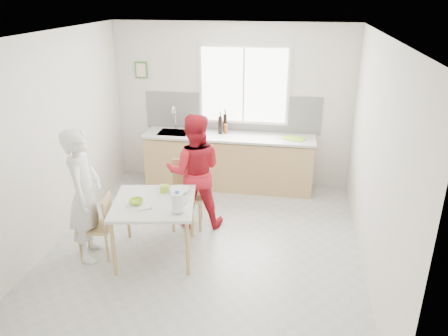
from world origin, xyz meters
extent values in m
plane|color=#B7B7B2|center=(0.00, 0.00, 0.00)|extent=(4.50, 4.50, 0.00)
plane|color=silver|center=(0.00, 2.25, 1.35)|extent=(4.00, 0.00, 4.00)
plane|color=silver|center=(0.00, -2.25, 1.35)|extent=(4.00, 0.00, 4.00)
plane|color=silver|center=(-2.00, 0.00, 1.35)|extent=(0.00, 4.50, 4.50)
plane|color=silver|center=(2.00, 0.00, 1.35)|extent=(0.00, 4.50, 4.50)
plane|color=white|center=(0.00, 0.00, 2.70)|extent=(4.50, 4.50, 0.00)
cube|color=white|center=(0.20, 2.23, 1.70)|extent=(1.50, 0.03, 1.30)
cube|color=white|center=(0.20, 2.21, 1.70)|extent=(1.40, 0.02, 1.20)
cube|color=white|center=(0.20, 2.21, 1.70)|extent=(0.03, 0.03, 1.20)
cube|color=white|center=(0.00, 2.24, 1.23)|extent=(3.00, 0.02, 0.65)
cube|color=#437B38|center=(-1.55, 2.23, 1.90)|extent=(0.22, 0.02, 0.28)
cube|color=beige|center=(-1.55, 2.22, 1.90)|extent=(0.16, 0.01, 0.22)
cube|color=tan|center=(0.00, 1.95, 0.43)|extent=(2.80, 0.60, 0.86)
cube|color=#3F3326|center=(0.00, 1.95, 0.05)|extent=(2.80, 0.54, 0.10)
cube|color=silver|center=(0.00, 1.95, 0.90)|extent=(2.84, 0.64, 0.04)
cube|color=#A5A5AA|center=(-0.95, 1.95, 0.91)|extent=(0.50, 0.40, 0.03)
cylinder|color=silver|center=(-0.95, 2.11, 1.10)|extent=(0.02, 0.02, 0.36)
torus|color=silver|center=(-0.95, 2.04, 1.28)|extent=(0.02, 0.18, 0.18)
cube|color=silver|center=(-0.58, -0.29, 0.74)|extent=(1.14, 1.14, 0.04)
cylinder|color=tan|center=(-0.93, -0.80, 0.35)|extent=(0.05, 0.05, 0.70)
cylinder|color=tan|center=(-1.09, 0.05, 0.35)|extent=(0.05, 0.05, 0.70)
cylinder|color=tan|center=(-0.08, -0.64, 0.35)|extent=(0.05, 0.05, 0.70)
cylinder|color=tan|center=(-0.24, 0.21, 0.35)|extent=(0.05, 0.05, 0.70)
cube|color=tan|center=(-1.32, -0.43, 0.41)|extent=(0.44, 0.44, 0.04)
cube|color=tan|center=(-1.15, -0.40, 0.63)|extent=(0.09, 0.36, 0.40)
cylinder|color=tan|center=(-1.51, -0.30, 0.20)|extent=(0.03, 0.03, 0.39)
cylinder|color=tan|center=(-1.45, -0.62, 0.20)|extent=(0.03, 0.03, 0.39)
cylinder|color=tan|center=(-1.19, -0.24, 0.20)|extent=(0.03, 0.03, 0.39)
cylinder|color=tan|center=(-1.13, -0.56, 0.20)|extent=(0.03, 0.03, 0.39)
cube|color=tan|center=(-0.37, 0.51, 0.47)|extent=(0.51, 0.51, 0.04)
cube|color=tan|center=(-0.41, 0.70, 0.72)|extent=(0.42, 0.10, 0.46)
cylinder|color=tan|center=(-0.52, 0.29, 0.22)|extent=(0.04, 0.04, 0.45)
cylinder|color=tan|center=(-0.16, 0.35, 0.22)|extent=(0.04, 0.04, 0.45)
cylinder|color=tan|center=(-0.59, 0.66, 0.22)|extent=(0.04, 0.04, 0.45)
cylinder|color=tan|center=(-0.22, 0.72, 0.22)|extent=(0.04, 0.04, 0.45)
imported|color=white|center=(-1.40, -0.44, 0.85)|extent=(0.51, 0.68, 1.70)
imported|color=red|center=(-0.27, 0.57, 0.82)|extent=(0.90, 0.75, 1.64)
imported|color=#9CD130|center=(-0.77, -0.38, 0.78)|extent=(0.20, 0.20, 0.05)
imported|color=white|center=(-0.33, 0.00, 0.79)|extent=(0.28, 0.28, 0.06)
cylinder|color=white|center=(-0.22, -0.51, 0.89)|extent=(0.14, 0.14, 0.23)
cylinder|color=blue|center=(-0.22, -0.51, 1.01)|extent=(0.05, 0.05, 0.03)
torus|color=white|center=(-0.15, -0.51, 0.91)|extent=(0.11, 0.04, 0.11)
cube|color=#97CB2F|center=(-0.54, 0.00, 0.80)|extent=(0.12, 0.12, 0.09)
cylinder|color=#A5A5AA|center=(-0.62, -0.53, 0.77)|extent=(0.14, 0.09, 0.01)
cube|color=#95D531|center=(1.07, 1.94, 0.93)|extent=(0.42, 0.37, 0.01)
cylinder|color=black|center=(-0.09, 2.10, 1.08)|extent=(0.07, 0.07, 0.32)
cylinder|color=black|center=(-0.16, 2.01, 1.07)|extent=(0.07, 0.07, 0.30)
cylinder|color=brown|center=(-0.07, 2.04, 1.00)|extent=(0.06, 0.06, 0.16)
imported|color=#999999|center=(-0.56, 2.12, 1.02)|extent=(0.12, 0.12, 0.20)
camera|label=1|loc=(1.05, -4.87, 3.17)|focal=35.00mm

